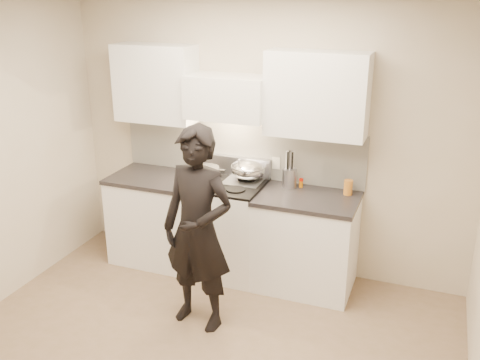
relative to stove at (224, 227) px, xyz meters
name	(u,v)px	position (x,y,z in m)	size (l,w,h in m)	color
room_shell	(199,150)	(0.24, -1.05, 1.12)	(4.04, 3.54, 2.70)	beige
stove	(224,227)	(0.00, 0.00, 0.00)	(0.76, 0.65, 0.96)	white
counter_right	(306,242)	(0.83, 0.00, -0.01)	(0.92, 0.67, 0.92)	white
counter_left	(155,217)	(-0.78, 0.00, -0.01)	(0.82, 0.67, 0.92)	white
wok	(248,170)	(0.20, 0.14, 0.58)	(0.34, 0.42, 0.28)	silver
stock_pot	(206,176)	(-0.12, -0.14, 0.57)	(0.36, 0.29, 0.17)	silver
utensil_crock	(289,176)	(0.60, 0.16, 0.55)	(0.13, 0.13, 0.36)	#B7B7C4
spice_jar	(301,183)	(0.71, 0.21, 0.49)	(0.04, 0.04, 0.09)	#D06D04
oil_glass	(348,187)	(1.16, 0.18, 0.52)	(0.08, 0.08, 0.14)	#C37422
person	(198,230)	(0.14, -0.90, 0.39)	(0.63, 0.41, 1.73)	black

